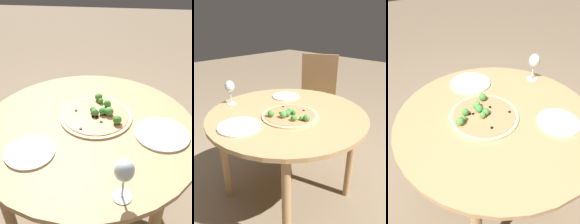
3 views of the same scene
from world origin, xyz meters
The scene contains 6 objects.
ground_plane centered at (0.00, 0.00, 0.00)m, with size 12.00×12.00×0.00m, color #847056.
dining_table centered at (0.00, 0.00, 0.62)m, with size 1.04×1.04×0.70m.
pizza centered at (-0.04, -0.06, 0.72)m, with size 0.36×0.36×0.06m.
wine_glass centered at (-0.18, 0.40, 0.83)m, with size 0.07×0.07×0.17m.
plate_near centered at (0.21, 0.23, 0.71)m, with size 0.21×0.21×0.01m.
plate_far centered at (-0.34, 0.04, 0.71)m, with size 0.25×0.25×0.01m.
Camera 3 is at (0.68, -0.52, 1.44)m, focal length 35.00 mm.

